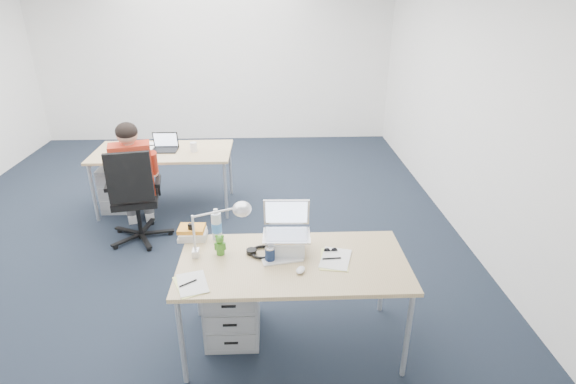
{
  "coord_description": "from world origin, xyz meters",
  "views": [
    {
      "loc": [
        0.94,
        -4.38,
        2.46
      ],
      "look_at": [
        1.08,
        -0.81,
        0.85
      ],
      "focal_mm": 28.0,
      "sensor_mm": 36.0,
      "label": 1
    }
  ],
  "objects_px": {
    "seated_person": "(134,179)",
    "drawer_pedestal_far": "(121,186)",
    "computer_mouse": "(301,270)",
    "sunglasses": "(331,251)",
    "wireless_keyboard": "(282,259)",
    "silver_laptop": "(287,230)",
    "can_koozie": "(270,254)",
    "cordless_phone": "(191,232)",
    "bear_figurine": "(220,244)",
    "drawer_pedestal_near": "(233,303)",
    "far_cup": "(194,147)",
    "office_chair": "(138,214)",
    "desk_near": "(293,267)",
    "dark_laptop": "(164,142)",
    "desk_far": "(163,154)",
    "headphones": "(262,251)",
    "desk_lamp": "(213,229)",
    "book_stack": "(192,233)",
    "water_bottle": "(216,224)"
  },
  "relations": [
    {
      "from": "seated_person",
      "to": "drawer_pedestal_far",
      "type": "bearing_deg",
      "value": 105.25
    },
    {
      "from": "computer_mouse",
      "to": "sunglasses",
      "type": "height_order",
      "value": "computer_mouse"
    },
    {
      "from": "sunglasses",
      "to": "wireless_keyboard",
      "type": "bearing_deg",
      "value": -167.52
    },
    {
      "from": "silver_laptop",
      "to": "can_koozie",
      "type": "xyz_separation_m",
      "value": [
        -0.12,
        -0.12,
        -0.12
      ]
    },
    {
      "from": "seated_person",
      "to": "drawer_pedestal_far",
      "type": "distance_m",
      "value": 0.84
    },
    {
      "from": "wireless_keyboard",
      "to": "cordless_phone",
      "type": "xyz_separation_m",
      "value": [
        -0.67,
        0.29,
        0.06
      ]
    },
    {
      "from": "bear_figurine",
      "to": "sunglasses",
      "type": "height_order",
      "value": "bear_figurine"
    },
    {
      "from": "drawer_pedestal_near",
      "to": "far_cup",
      "type": "bearing_deg",
      "value": 104.79
    },
    {
      "from": "drawer_pedestal_far",
      "to": "cordless_phone",
      "type": "bearing_deg",
      "value": -60.06
    },
    {
      "from": "office_chair",
      "to": "drawer_pedestal_near",
      "type": "height_order",
      "value": "office_chair"
    },
    {
      "from": "desk_near",
      "to": "computer_mouse",
      "type": "relative_size",
      "value": 17.96
    },
    {
      "from": "dark_laptop",
      "to": "drawer_pedestal_far",
      "type": "bearing_deg",
      "value": 177.08
    },
    {
      "from": "computer_mouse",
      "to": "wireless_keyboard",
      "type": "bearing_deg",
      "value": 150.1
    },
    {
      "from": "desk_far",
      "to": "seated_person",
      "type": "bearing_deg",
      "value": -105.58
    },
    {
      "from": "seated_person",
      "to": "cordless_phone",
      "type": "height_order",
      "value": "seated_person"
    },
    {
      "from": "desk_near",
      "to": "dark_laptop",
      "type": "distance_m",
      "value": 2.79
    },
    {
      "from": "wireless_keyboard",
      "to": "computer_mouse",
      "type": "relative_size",
      "value": 3.18
    },
    {
      "from": "headphones",
      "to": "dark_laptop",
      "type": "bearing_deg",
      "value": 118.77
    },
    {
      "from": "seated_person",
      "to": "computer_mouse",
      "type": "bearing_deg",
      "value": -64.87
    },
    {
      "from": "drawer_pedestal_near",
      "to": "computer_mouse",
      "type": "bearing_deg",
      "value": -28.86
    },
    {
      "from": "desk_far",
      "to": "office_chair",
      "type": "bearing_deg",
      "value": -99.75
    },
    {
      "from": "seated_person",
      "to": "cordless_phone",
      "type": "distance_m",
      "value": 1.71
    },
    {
      "from": "wireless_keyboard",
      "to": "desk_lamp",
      "type": "bearing_deg",
      "value": 160.13
    },
    {
      "from": "headphones",
      "to": "bear_figurine",
      "type": "bearing_deg",
      "value": -179.74
    },
    {
      "from": "desk_far",
      "to": "far_cup",
      "type": "height_order",
      "value": "far_cup"
    },
    {
      "from": "seated_person",
      "to": "computer_mouse",
      "type": "relative_size",
      "value": 14.3
    },
    {
      "from": "can_koozie",
      "to": "book_stack",
      "type": "distance_m",
      "value": 0.68
    },
    {
      "from": "wireless_keyboard",
      "to": "desk_near",
      "type": "bearing_deg",
      "value": -25.68
    },
    {
      "from": "book_stack",
      "to": "wireless_keyboard",
      "type": "bearing_deg",
      "value": -26.13
    },
    {
      "from": "desk_far",
      "to": "drawer_pedestal_near",
      "type": "xyz_separation_m",
      "value": [
        0.97,
        -2.28,
        -0.41
      ]
    },
    {
      "from": "bear_figurine",
      "to": "cordless_phone",
      "type": "bearing_deg",
      "value": 132.26
    },
    {
      "from": "far_cup",
      "to": "drawer_pedestal_near",
      "type": "bearing_deg",
      "value": -75.21
    },
    {
      "from": "wireless_keyboard",
      "to": "dark_laptop",
      "type": "bearing_deg",
      "value": 107.62
    },
    {
      "from": "silver_laptop",
      "to": "can_koozie",
      "type": "bearing_deg",
      "value": -132.06
    },
    {
      "from": "seated_person",
      "to": "bear_figurine",
      "type": "xyz_separation_m",
      "value": [
        1.08,
        -1.68,
        0.17
      ]
    },
    {
      "from": "sunglasses",
      "to": "book_stack",
      "type": "bearing_deg",
      "value": 165.22
    },
    {
      "from": "bear_figurine",
      "to": "cordless_phone",
      "type": "relative_size",
      "value": 1.12
    },
    {
      "from": "seated_person",
      "to": "wireless_keyboard",
      "type": "height_order",
      "value": "seated_person"
    },
    {
      "from": "wireless_keyboard",
      "to": "dark_laptop",
      "type": "distance_m",
      "value": 2.73
    },
    {
      "from": "drawer_pedestal_far",
      "to": "computer_mouse",
      "type": "xyz_separation_m",
      "value": [
        2.02,
        -2.59,
        0.47
      ]
    },
    {
      "from": "silver_laptop",
      "to": "headphones",
      "type": "distance_m",
      "value": 0.24
    },
    {
      "from": "wireless_keyboard",
      "to": "headphones",
      "type": "xyz_separation_m",
      "value": [
        -0.14,
        0.09,
        0.01
      ]
    },
    {
      "from": "wireless_keyboard",
      "to": "desk_lamp",
      "type": "relative_size",
      "value": 0.65
    },
    {
      "from": "can_koozie",
      "to": "far_cup",
      "type": "distance_m",
      "value": 2.53
    },
    {
      "from": "water_bottle",
      "to": "sunglasses",
      "type": "bearing_deg",
      "value": -15.28
    },
    {
      "from": "desk_near",
      "to": "drawer_pedestal_near",
      "type": "distance_m",
      "value": 0.63
    },
    {
      "from": "seated_person",
      "to": "desk_lamp",
      "type": "xyz_separation_m",
      "value": [
        1.04,
        -1.7,
        0.31
      ]
    },
    {
      "from": "sunglasses",
      "to": "cordless_phone",
      "type": "bearing_deg",
      "value": 167.13
    },
    {
      "from": "headphones",
      "to": "desk_lamp",
      "type": "distance_m",
      "value": 0.4
    },
    {
      "from": "desk_far",
      "to": "drawer_pedestal_near",
      "type": "bearing_deg",
      "value": -67.08
    }
  ]
}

